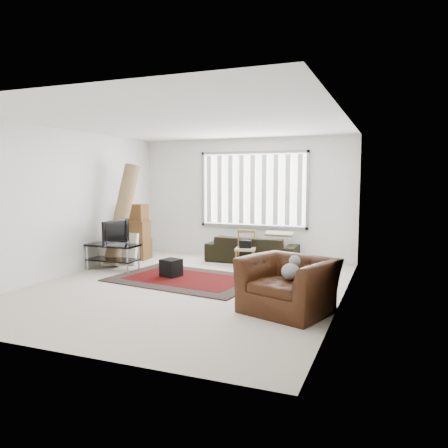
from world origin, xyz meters
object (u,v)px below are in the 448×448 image
object	(u,v)px
tv_stand	(113,251)
armchair	(288,281)
sofa	(252,245)
moving_boxes	(137,234)
side_chair	(246,247)

from	to	relation	value
tv_stand	armchair	xyz separation A→B (m)	(3.84, -1.41, 0.05)
tv_stand	sofa	size ratio (longest dim) A/B	0.53
sofa	armchair	distance (m)	3.56
moving_boxes	sofa	world-z (taller)	moving_boxes
tv_stand	sofa	xyz separation A→B (m)	(2.30, 1.80, -0.00)
sofa	armchair	size ratio (longest dim) A/B	1.39
moving_boxes	side_chair	distance (m)	2.54
armchair	sofa	bearing A→B (deg)	134.30
tv_stand	sofa	distance (m)	2.92
tv_stand	moving_boxes	xyz separation A→B (m)	(-0.20, 1.20, 0.20)
tv_stand	moving_boxes	size ratio (longest dim) A/B	0.85
tv_stand	moving_boxes	bearing A→B (deg)	99.40
moving_boxes	armchair	size ratio (longest dim) A/B	0.87
tv_stand	side_chair	bearing A→B (deg)	28.30
moving_boxes	side_chair	bearing A→B (deg)	1.27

